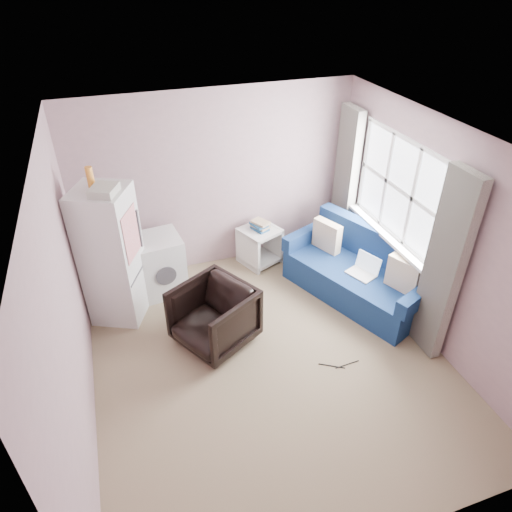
# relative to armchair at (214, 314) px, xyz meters

# --- Properties ---
(room) EXTENTS (3.84, 4.24, 2.54)m
(room) POSITION_rel_armchair_xyz_m (0.52, -0.46, 0.84)
(room) COLOR #8A755A
(room) RESTS_ON ground
(armchair) EXTENTS (1.04, 1.05, 0.82)m
(armchair) POSITION_rel_armchair_xyz_m (0.00, 0.00, 0.00)
(armchair) COLOR black
(armchair) RESTS_ON ground
(fridge) EXTENTS (0.78, 0.78, 1.95)m
(fridge) POSITION_rel_armchair_xyz_m (-0.99, 0.87, 0.46)
(fridge) COLOR silver
(fridge) RESTS_ON ground
(washing_machine) EXTENTS (0.63, 0.63, 0.81)m
(washing_machine) POSITION_rel_armchair_xyz_m (-0.42, 1.19, 0.02)
(washing_machine) COLOR silver
(washing_machine) RESTS_ON ground
(side_table) EXTENTS (0.65, 0.65, 0.68)m
(side_table) POSITION_rel_armchair_xyz_m (1.04, 1.40, -0.09)
(side_table) COLOR silver
(side_table) RESTS_ON ground
(sofa) EXTENTS (1.58, 2.15, 0.87)m
(sofa) POSITION_rel_armchair_xyz_m (2.05, 0.27, -0.09)
(sofa) COLOR navy
(sofa) RESTS_ON ground
(window_dressing) EXTENTS (0.17, 2.62, 2.18)m
(window_dressing) POSITION_rel_armchair_xyz_m (2.29, 0.23, 0.70)
(window_dressing) COLOR white
(window_dressing) RESTS_ON ground
(floor_cables) EXTENTS (0.45, 0.16, 0.01)m
(floor_cables) POSITION_rel_armchair_xyz_m (1.21, -0.83, -0.40)
(floor_cables) COLOR black
(floor_cables) RESTS_ON ground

